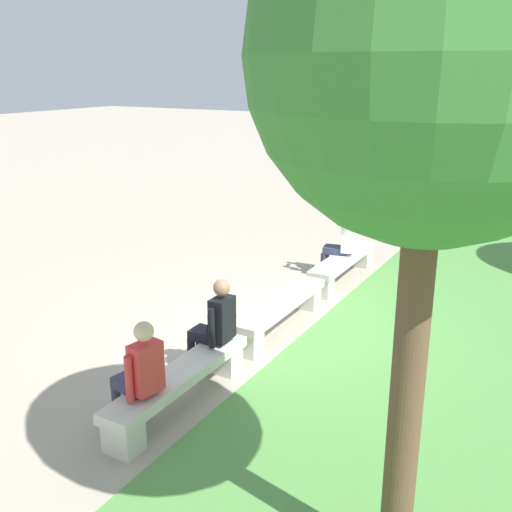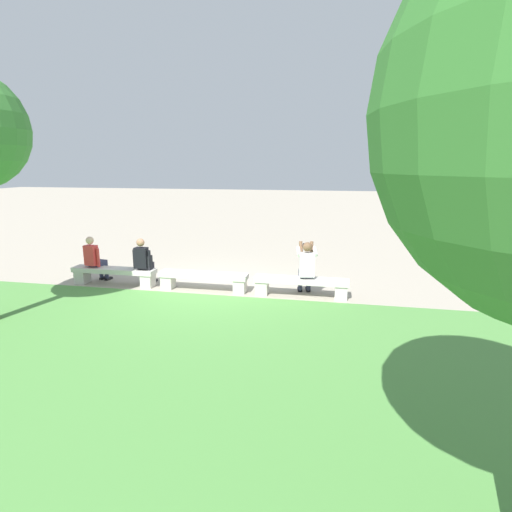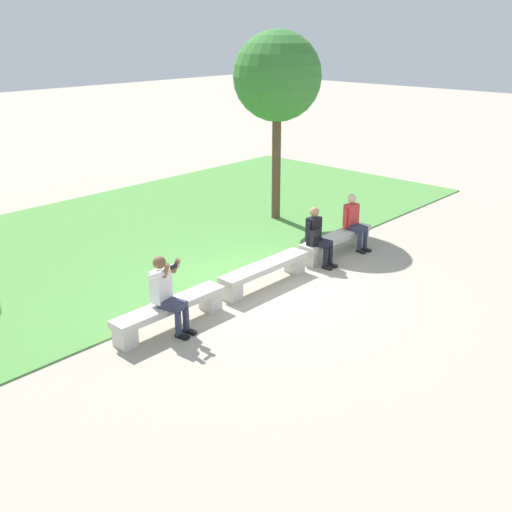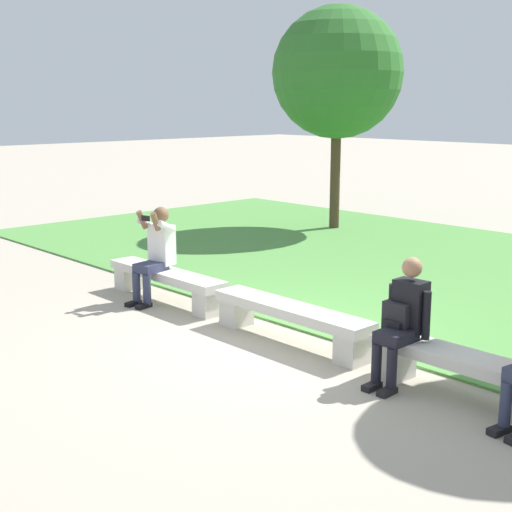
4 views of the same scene
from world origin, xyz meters
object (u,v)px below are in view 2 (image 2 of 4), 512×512
at_px(backpack, 146,263).
at_px(bench_near, 203,278).
at_px(bench_mid, 114,273).
at_px(person_distant, 144,261).
at_px(person_companion, 94,258).
at_px(person_photographer, 306,266).
at_px(bench_main, 301,284).

bearing_deg(backpack, bench_near, 178.51).
height_order(bench_mid, person_distant, person_distant).
bearing_deg(person_companion, person_photographer, -179.89).
xyz_separation_m(person_distant, person_companion, (1.38, 0.00, 0.00)).
bearing_deg(bench_mid, person_companion, -6.53).
bearing_deg(bench_near, bench_main, 180.00).
relative_size(bench_near, person_photographer, 1.68).
bearing_deg(person_distant, person_photographer, -179.87).
bearing_deg(bench_mid, bench_main, 180.00).
bearing_deg(bench_near, bench_mid, 0.00).
relative_size(bench_mid, person_companion, 1.76).
bearing_deg(bench_mid, bench_near, 180.00).
bearing_deg(bench_mid, backpack, -177.45).
bearing_deg(person_distant, backpack, 161.11).
xyz_separation_m(bench_main, bench_mid, (4.82, 0.00, 0.00)).
bearing_deg(backpack, bench_main, 179.42).
height_order(person_photographer, person_distant, person_photographer).
xyz_separation_m(person_photographer, backpack, (4.04, 0.04, -0.11)).
relative_size(person_photographer, backpack, 3.08).
distance_m(person_photographer, person_distant, 4.12).
distance_m(bench_main, backpack, 3.95).
distance_m(bench_mid, person_photographer, 4.95).
xyz_separation_m(bench_mid, backpack, (-0.89, -0.04, 0.32)).
relative_size(bench_near, bench_mid, 1.00).
relative_size(person_distant, person_companion, 1.00).
distance_m(bench_near, person_photographer, 2.56).
height_order(bench_main, person_companion, person_companion).
height_order(bench_mid, backpack, backpack).
bearing_deg(person_companion, bench_mid, 173.47).
bearing_deg(bench_main, person_distant, -0.95).
relative_size(bench_main, bench_near, 1.00).
xyz_separation_m(person_companion, backpack, (-1.46, 0.03, -0.05)).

